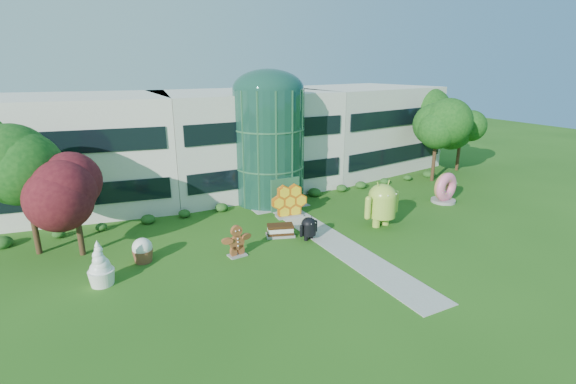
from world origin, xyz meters
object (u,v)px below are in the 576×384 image
android_black (309,227)px  gingerbread (237,241)px  android_green (382,201)px  donut (445,187)px

android_black → gingerbread: bearing=167.7°
android_green → gingerbread: bearing=175.1°
gingerbread → android_black: bearing=-5.3°
donut → gingerbread: bearing=176.1°
donut → gingerbread: 20.30m
android_green → android_black: 6.30m
android_black → gingerbread: (-5.37, -0.12, 0.10)m
donut → android_green: bearing=-176.6°
android_green → gingerbread: size_ratio=1.68×
gingerbread → android_green: bearing=-7.3°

